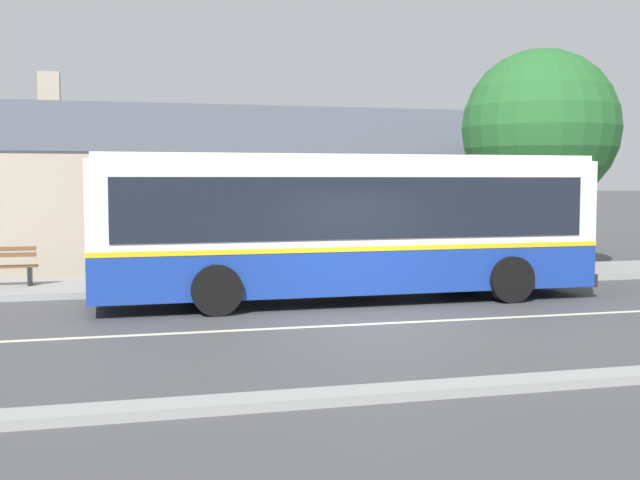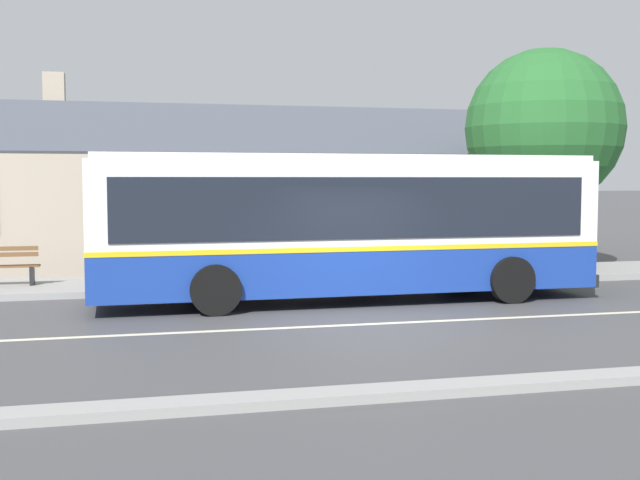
{
  "view_description": "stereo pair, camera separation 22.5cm",
  "coord_description": "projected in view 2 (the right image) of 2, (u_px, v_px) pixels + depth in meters",
  "views": [
    {
      "loc": [
        -4.68,
        -13.77,
        2.64
      ],
      "look_at": [
        -0.3,
        3.01,
        1.33
      ],
      "focal_mm": 45.0,
      "sensor_mm": 36.0,
      "label": 1
    },
    {
      "loc": [
        -4.46,
        -13.83,
        2.64
      ],
      "look_at": [
        -0.3,
        3.01,
        1.33
      ],
      "focal_mm": 45.0,
      "sensor_mm": 36.0,
      "label": 2
    }
  ],
  "objects": [
    {
      "name": "ground_plane",
      "position": [
        375.0,
        324.0,
        14.65
      ],
      "size": [
        300.0,
        300.0,
        0.0
      ],
      "primitive_type": "plane",
      "color": "#424244"
    },
    {
      "name": "sidewalk_far",
      "position": [
        304.0,
        280.0,
        20.45
      ],
      "size": [
        60.0,
        3.0,
        0.15
      ],
      "primitive_type": "cube",
      "color": "gray",
      "rests_on": "ground"
    },
    {
      "name": "curb_near",
      "position": [
        491.0,
        385.0,
        10.05
      ],
      "size": [
        60.0,
        0.5,
        0.12
      ],
      "primitive_type": "cube",
      "color": "gray",
      "rests_on": "ground"
    },
    {
      "name": "lane_divider_stripe",
      "position": [
        375.0,
        324.0,
        14.65
      ],
      "size": [
        60.0,
        0.16,
        0.01
      ],
      "primitive_type": "cube",
      "color": "beige",
      "rests_on": "ground"
    },
    {
      "name": "community_building",
      "position": [
        227.0,
        204.0,
        27.88
      ],
      "size": [
        21.44,
        10.6,
        6.25
      ],
      "color": "tan",
      "rests_on": "ground"
    },
    {
      "name": "transit_bus",
      "position": [
        345.0,
        223.0,
        17.39
      ],
      "size": [
        10.92,
        2.86,
        3.16
      ],
      "color": "navy",
      "rests_on": "ground"
    },
    {
      "name": "bench_down_street",
      "position": [
        191.0,
        266.0,
        19.14
      ],
      "size": [
        1.86,
        0.51,
        0.94
      ],
      "color": "brown",
      "rests_on": "sidewalk_far"
    },
    {
      "name": "street_tree_primary",
      "position": [
        542.0,
        133.0,
        22.9
      ],
      "size": [
        4.48,
        4.48,
        6.36
      ],
      "color": "#4C3828",
      "rests_on": "ground"
    },
    {
      "name": "bus_stop_sign",
      "position": [
        556.0,
        218.0,
        20.92
      ],
      "size": [
        0.36,
        0.07,
        2.4
      ],
      "color": "gray",
      "rests_on": "sidewalk_far"
    }
  ]
}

